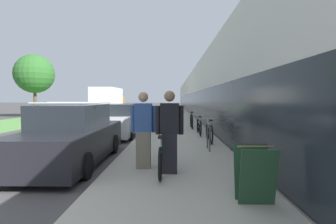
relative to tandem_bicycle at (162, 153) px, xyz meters
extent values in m
cube|color=#B2AA99|center=(0.39, 18.49, -0.44)|extent=(3.39, 70.00, 0.15)
cube|color=silver|center=(7.13, 26.49, 1.74)|extent=(10.00, 70.00, 4.52)
cube|color=#1E2328|center=(2.17, 26.49, 0.74)|extent=(0.10, 63.00, 2.20)
cube|color=#5B9347|center=(-11.21, 22.49, -0.50)|extent=(5.35, 70.00, 0.03)
torus|color=black|center=(0.00, 0.90, -0.03)|extent=(0.06, 0.68, 0.68)
torus|color=black|center=(0.00, -0.88, -0.03)|extent=(0.06, 0.68, 0.68)
cylinder|color=#7AD1C6|center=(0.00, 0.01, 0.18)|extent=(0.04, 1.51, 0.04)
cylinder|color=#7AD1C6|center=(0.00, -0.34, 0.08)|extent=(0.04, 0.90, 0.32)
cylinder|color=#7AD1C6|center=(0.00, -0.56, 0.32)|extent=(0.03, 0.03, 0.28)
cube|color=black|center=(0.00, -0.56, 0.46)|extent=(0.11, 0.22, 0.05)
cylinder|color=#7AD1C6|center=(0.00, 0.76, 0.33)|extent=(0.03, 0.03, 0.30)
cylinder|color=silver|center=(0.00, 0.76, 0.47)|extent=(0.52, 0.03, 0.03)
cube|color=black|center=(0.18, -0.31, 0.07)|extent=(0.33, 0.24, 0.87)
cube|color=black|center=(0.18, -0.31, 0.83)|extent=(0.41, 0.24, 0.66)
cylinder|color=black|center=(-0.08, -0.31, 0.80)|extent=(0.10, 0.10, 0.63)
cylinder|color=black|center=(0.43, -0.31, 0.80)|extent=(0.10, 0.10, 0.63)
sphere|color=#936B51|center=(0.18, -0.31, 1.32)|extent=(0.24, 0.24, 0.24)
cube|color=#756B5B|center=(-0.44, 0.09, 0.06)|extent=(0.33, 0.24, 0.86)
cube|color=#33518E|center=(-0.44, 0.09, 0.82)|extent=(0.40, 0.24, 0.66)
cylinder|color=#33518E|center=(-0.69, 0.09, 0.79)|extent=(0.10, 0.10, 0.62)
cylinder|color=#33518E|center=(-0.19, 0.09, 0.79)|extent=(0.10, 0.10, 0.62)
sphere|color=tan|center=(-0.44, 0.09, 1.30)|extent=(0.23, 0.23, 0.23)
cylinder|color=#4C4C51|center=(1.38, 1.98, 0.04)|extent=(0.05, 0.05, 0.82)
cylinder|color=#4C4C51|center=(1.38, 2.53, 0.04)|extent=(0.05, 0.05, 0.82)
cylinder|color=#4C4C51|center=(1.38, 2.26, 0.45)|extent=(0.05, 0.55, 0.05)
torus|color=black|center=(1.62, 4.34, -0.02)|extent=(0.06, 0.69, 0.69)
torus|color=black|center=(1.62, 3.32, -0.02)|extent=(0.06, 0.69, 0.69)
cylinder|color=#7AD1C6|center=(1.62, 3.83, 0.19)|extent=(0.04, 0.87, 0.04)
cylinder|color=#7AD1C6|center=(1.62, 3.62, 0.09)|extent=(0.04, 0.53, 0.32)
cylinder|color=#7AD1C6|center=(1.62, 3.50, 0.33)|extent=(0.03, 0.03, 0.29)
cube|color=black|center=(1.62, 3.50, 0.47)|extent=(0.11, 0.22, 0.05)
cylinder|color=#7AD1C6|center=(1.62, 4.26, 0.34)|extent=(0.03, 0.03, 0.30)
cylinder|color=silver|center=(1.62, 4.26, 0.49)|extent=(0.52, 0.03, 0.03)
torus|color=black|center=(1.44, 6.48, -0.03)|extent=(0.06, 0.68, 0.68)
torus|color=black|center=(1.44, 5.34, -0.03)|extent=(0.06, 0.68, 0.68)
cylinder|color=#7AD1C6|center=(1.44, 5.91, 0.18)|extent=(0.04, 0.96, 0.04)
cylinder|color=#7AD1C6|center=(1.44, 5.68, 0.08)|extent=(0.04, 0.58, 0.31)
cylinder|color=#7AD1C6|center=(1.44, 5.55, 0.32)|extent=(0.03, 0.03, 0.28)
cube|color=black|center=(1.44, 5.55, 0.46)|extent=(0.11, 0.22, 0.05)
cylinder|color=#7AD1C6|center=(1.44, 6.39, 0.33)|extent=(0.03, 0.03, 0.30)
cylinder|color=silver|center=(1.44, 6.39, 0.48)|extent=(0.52, 0.03, 0.03)
torus|color=black|center=(1.28, 8.90, 0.00)|extent=(0.06, 0.74, 0.74)
torus|color=black|center=(1.28, 7.93, 0.00)|extent=(0.06, 0.74, 0.74)
cylinder|color=black|center=(1.28, 8.42, 0.23)|extent=(0.04, 0.83, 0.04)
cylinder|color=black|center=(1.28, 8.22, 0.12)|extent=(0.04, 0.51, 0.34)
cylinder|color=black|center=(1.28, 8.11, 0.38)|extent=(0.03, 0.03, 0.31)
cube|color=black|center=(1.28, 8.11, 0.53)|extent=(0.11, 0.22, 0.05)
cylinder|color=black|center=(1.28, 8.83, 0.39)|extent=(0.03, 0.03, 0.32)
cylinder|color=silver|center=(1.28, 8.83, 0.55)|extent=(0.52, 0.03, 0.03)
cube|color=#23472D|center=(1.54, -2.09, 0.07)|extent=(0.56, 0.20, 0.89)
cube|color=#23472D|center=(1.54, -1.73, 0.07)|extent=(0.56, 0.20, 0.89)
cylinder|color=#93704C|center=(1.54, -1.91, 0.51)|extent=(0.56, 0.03, 0.03)
cube|color=black|center=(-2.48, 1.04, 0.05)|extent=(1.72, 4.62, 0.84)
cube|color=#1E2328|center=(-2.48, 1.04, 0.79)|extent=(1.48, 2.31, 0.63)
cylinder|color=silver|center=(-2.48, 1.55, 1.15)|extent=(1.84, 0.04, 0.04)
cylinder|color=silver|center=(-2.48, 0.53, 1.15)|extent=(1.84, 0.04, 0.04)
cylinder|color=black|center=(-3.27, 2.43, -0.21)|extent=(0.22, 0.60, 0.60)
cylinder|color=black|center=(-1.69, 2.43, -0.21)|extent=(0.22, 0.60, 0.60)
cylinder|color=black|center=(-3.27, -0.34, -0.21)|extent=(0.22, 0.60, 0.60)
cylinder|color=black|center=(-1.69, -0.34, -0.21)|extent=(0.22, 0.60, 0.60)
cube|color=white|center=(-2.38, 6.50, 0.06)|extent=(1.71, 4.67, 0.84)
cube|color=#1E2328|center=(-2.38, 6.50, 0.74)|extent=(1.47, 2.34, 0.53)
cylinder|color=black|center=(-3.17, 7.90, -0.21)|extent=(0.22, 0.60, 0.60)
cylinder|color=black|center=(-1.59, 7.90, -0.21)|extent=(0.22, 0.60, 0.60)
cylinder|color=black|center=(-3.17, 5.09, -0.21)|extent=(0.22, 0.60, 0.60)
cylinder|color=black|center=(-1.59, 5.09, -0.21)|extent=(0.22, 0.60, 0.60)
cube|color=#4C5156|center=(-2.38, 12.04, 0.02)|extent=(1.89, 4.55, 0.77)
cube|color=#1E2328|center=(-2.38, 12.04, 0.67)|extent=(1.62, 2.28, 0.53)
cylinder|color=black|center=(-3.26, 13.40, -0.21)|extent=(0.22, 0.60, 0.60)
cylinder|color=black|center=(-1.50, 13.40, -0.21)|extent=(0.22, 0.60, 0.60)
cylinder|color=black|center=(-3.26, 10.67, -0.21)|extent=(0.22, 0.60, 0.60)
cylinder|color=black|center=(-1.50, 10.67, -0.21)|extent=(0.22, 0.60, 0.60)
cube|color=orange|center=(-6.69, 24.92, 0.58)|extent=(2.13, 1.74, 1.74)
cube|color=white|center=(-6.69, 21.44, 1.05)|extent=(2.32, 5.22, 2.67)
cylinder|color=black|center=(-7.75, 24.47, -0.09)|extent=(0.28, 0.84, 0.84)
cylinder|color=black|center=(-5.63, 24.47, -0.09)|extent=(0.28, 0.84, 0.84)
cylinder|color=black|center=(-7.75, 20.39, -0.09)|extent=(0.28, 0.84, 0.84)
cylinder|color=black|center=(-5.63, 20.39, -0.09)|extent=(0.28, 0.84, 0.84)
cylinder|color=brown|center=(-12.70, 18.33, 0.90)|extent=(0.28, 0.28, 2.83)
sphere|color=#2D6628|center=(-12.70, 18.33, 3.57)|extent=(3.59, 3.59, 3.59)
camera|label=1|loc=(0.26, -6.00, 1.27)|focal=28.00mm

